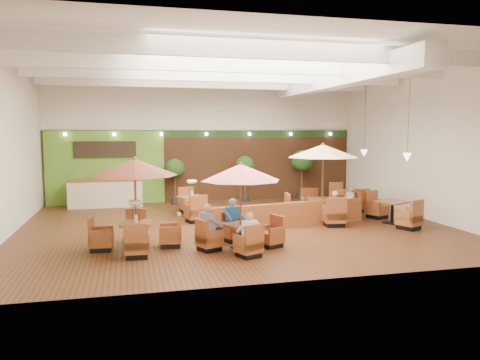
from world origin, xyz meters
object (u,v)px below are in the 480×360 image
object	(u,v)px
service_counter	(106,193)
table_3	(192,204)
table_0	(135,187)
diner_2	(209,222)
topiary_0	(175,170)
booth_divider	(287,215)
diner_4	(348,199)
topiary_2	(302,163)
diner_1	(234,216)
table_5	(348,199)
diner_3	(334,205)
topiary_1	(245,168)
table_4	(392,212)
table_2	(323,168)
diner_0	(249,229)
table_1	(241,189)

from	to	relation	value
service_counter	table_3	distance (m)	4.50
table_0	diner_2	world-z (taller)	table_0
topiary_0	diner_2	size ratio (longest dim) A/B	2.41
booth_divider	table_0	bearing A→B (deg)	-170.89
table_3	diner_4	xyz separation A→B (m)	(5.43, -1.77, 0.25)
topiary_2	diner_1	bearing A→B (deg)	-123.60
table_5	diner_3	xyz separation A→B (m)	(-2.17, -3.33, 0.38)
topiary_1	diner_3	world-z (taller)	topiary_1
table_5	topiary_0	world-z (taller)	topiary_0
table_0	topiary_2	xyz separation A→B (m)	(7.71, 7.66, 0.02)
booth_divider	diner_4	xyz separation A→B (m)	(2.60, 0.81, 0.33)
table_4	table_0	bearing A→B (deg)	166.08
booth_divider	table_2	xyz separation A→B (m)	(1.58, 0.81, 1.47)
topiary_1	diner_3	distance (m)	6.38
diner_0	diner_4	bearing A→B (deg)	25.84
diner_4	table_4	bearing A→B (deg)	-121.77
diner_2	diner_1	bearing A→B (deg)	106.75
diner_2	diner_3	bearing A→B (deg)	87.03
table_0	table_5	size ratio (longest dim) A/B	0.99
table_3	booth_divider	bearing A→B (deg)	-57.11
table_3	topiary_0	size ratio (longest dim) A/B	1.39
diner_0	diner_2	bearing A→B (deg)	120.45
table_3	table_4	size ratio (longest dim) A/B	0.97
table_0	table_1	distance (m)	2.83
table_1	topiary_2	size ratio (longest dim) A/B	1.07
table_3	topiary_0	xyz separation A→B (m)	(-0.29, 3.35, 0.98)
diner_2	diner_3	distance (m)	5.11
table_5	diner_3	distance (m)	3.99
service_counter	topiary_2	size ratio (longest dim) A/B	1.30
table_1	diner_1	xyz separation A→B (m)	(0.00, 0.86, -0.87)
topiary_0	table_0	bearing A→B (deg)	-103.25
diner_0	table_3	bearing A→B (deg)	81.90
table_4	table_2	bearing A→B (deg)	130.99
topiary_1	table_2	bearing A→B (deg)	-73.25
table_3	diner_0	world-z (taller)	table_3
diner_1	diner_4	xyz separation A→B (m)	(4.77, 2.34, -0.01)
diner_1	table_0	bearing A→B (deg)	-16.38
service_counter	topiary_0	xyz separation A→B (m)	(2.92, 0.20, 0.90)
topiary_0	topiary_2	distance (m)	5.91
topiary_1	diner_0	size ratio (longest dim) A/B	2.91
topiary_0	diner_1	distance (m)	7.55
table_1	topiary_2	world-z (taller)	table_1
diner_2	service_counter	bearing A→B (deg)	172.08
table_3	diner_2	distance (m)	4.98
diner_0	diner_2	size ratio (longest dim) A/B	0.86
service_counter	table_2	size ratio (longest dim) A/B	1.08
diner_0	service_counter	bearing A→B (deg)	98.76
diner_1	topiary_1	bearing A→B (deg)	-127.25
diner_0	diner_4	xyz separation A→B (m)	(4.77, 4.06, 0.02)
topiary_0	topiary_2	xyz separation A→B (m)	(5.91, 0.00, 0.24)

